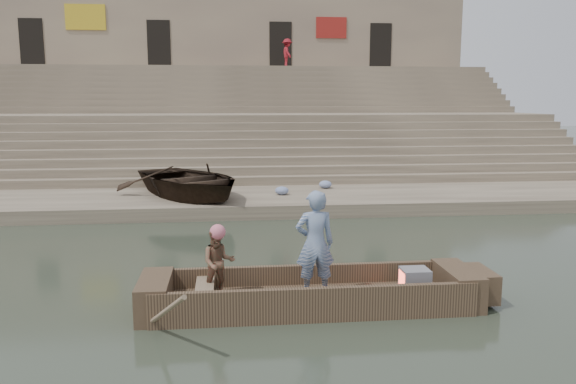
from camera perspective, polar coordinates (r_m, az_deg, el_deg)
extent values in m
plane|color=#2A3326|center=(10.79, -15.44, -9.75)|extent=(120.00, 120.00, 0.00)
cube|color=gray|center=(18.44, -11.54, -1.06)|extent=(32.00, 4.00, 0.40)
cube|color=gray|center=(25.71, -10.10, 4.57)|extent=(32.00, 3.00, 2.80)
cube|color=gray|center=(32.62, -9.34, 7.68)|extent=(32.00, 3.00, 5.20)
cube|color=gray|center=(20.62, -10.99, 0.47)|extent=(32.00, 0.50, 0.70)
cube|color=gray|center=(21.10, -10.89, 1.08)|extent=(32.00, 0.50, 1.00)
cube|color=gray|center=(21.57, -10.80, 1.66)|extent=(32.00, 0.50, 1.30)
cube|color=gray|center=(22.04, -10.71, 2.22)|extent=(32.00, 0.50, 1.60)
cube|color=gray|center=(22.52, -10.62, 2.75)|extent=(32.00, 0.50, 1.90)
cube|color=gray|center=(23.00, -10.54, 3.27)|extent=(32.00, 0.50, 2.20)
cube|color=gray|center=(23.48, -10.46, 3.76)|extent=(32.00, 0.50, 2.50)
cube|color=gray|center=(23.97, -10.38, 4.23)|extent=(32.00, 0.50, 2.80)
cube|color=gray|center=(27.44, -9.87, 5.18)|extent=(32.00, 0.50, 3.10)
cube|color=gray|center=(27.92, -9.81, 5.56)|extent=(32.00, 0.50, 3.40)
cube|color=gray|center=(28.41, -9.76, 5.93)|extent=(32.00, 0.50, 3.70)
cube|color=gray|center=(28.90, -9.71, 6.29)|extent=(32.00, 0.50, 4.00)
cube|color=gray|center=(29.39, -9.66, 6.63)|extent=(32.00, 0.50, 4.30)
cube|color=gray|center=(29.89, -9.61, 6.96)|extent=(32.00, 0.50, 4.60)
cube|color=gray|center=(30.38, -9.56, 7.28)|extent=(32.00, 0.50, 4.90)
cube|color=gray|center=(30.87, -9.52, 7.59)|extent=(32.00, 0.50, 5.20)
cube|color=tan|center=(36.67, -9.13, 12.54)|extent=(32.00, 5.00, 11.20)
cube|color=black|center=(35.91, -24.29, 13.53)|extent=(1.30, 0.18, 2.60)
cube|color=black|center=(34.46, -12.81, 14.32)|extent=(1.30, 0.18, 2.60)
cube|color=black|center=(34.41, -0.76, 14.55)|extent=(1.30, 0.18, 2.60)
cube|color=black|center=(35.48, 9.24, 14.27)|extent=(1.30, 0.18, 2.60)
cube|color=gold|center=(35.21, -19.65, 16.20)|extent=(2.20, 0.10, 1.40)
cube|color=maroon|center=(34.86, 4.36, 16.11)|extent=(1.80, 0.10, 1.20)
cube|color=brown|center=(9.69, 2.27, -10.92)|extent=(5.00, 1.30, 0.22)
cube|color=brown|center=(9.06, 2.86, -11.26)|extent=(5.20, 0.12, 0.56)
cube|color=brown|center=(10.22, 1.76, -8.83)|extent=(5.20, 0.12, 0.56)
cube|color=brown|center=(9.61, -13.19, -10.15)|extent=(0.50, 1.30, 0.60)
cube|color=brown|center=(10.30, 16.63, -8.96)|extent=(0.50, 1.30, 0.60)
cube|color=brown|center=(10.45, 18.68, -8.68)|extent=(0.35, 0.90, 0.50)
cube|color=#937A5B|center=(9.51, -8.36, -9.57)|extent=(0.30, 1.20, 0.08)
cylinder|color=#937A5B|center=(8.75, -12.92, -12.10)|extent=(1.03, 2.10, 1.36)
sphere|color=#DF6E80|center=(9.39, -7.07, -4.01)|extent=(0.26, 0.26, 0.26)
imported|color=navy|center=(9.40, 2.72, -5.18)|extent=(0.67, 0.47, 1.78)
imported|color=#226740|center=(9.52, -7.01, -7.03)|extent=(0.60, 0.49, 1.15)
cube|color=slate|center=(10.00, 12.60, -8.62)|extent=(0.46, 0.42, 0.40)
cube|color=#E5593F|center=(9.94, 11.44, -8.70)|extent=(0.04, 0.34, 0.32)
imported|color=#2D2116|center=(18.20, -9.85, 1.14)|extent=(5.62, 6.12, 1.03)
imported|color=maroon|center=(32.78, -0.07, 13.75)|extent=(0.74, 1.10, 1.59)
ellipsoid|color=#3F5999|center=(19.76, 3.77, 0.77)|extent=(0.44, 0.44, 0.26)
ellipsoid|color=#3F5999|center=(18.35, -9.24, 0.01)|extent=(0.44, 0.44, 0.26)
ellipsoid|color=#3F5999|center=(18.37, -0.62, 0.14)|extent=(0.44, 0.44, 0.26)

